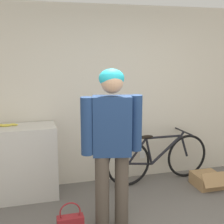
% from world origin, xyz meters
% --- Properties ---
extents(wall_back, '(8.00, 0.07, 2.60)m').
position_xyz_m(wall_back, '(0.00, 2.34, 1.30)').
color(wall_back, beige).
rests_on(wall_back, ground_plane).
extents(side_shelf, '(1.06, 0.48, 0.99)m').
position_xyz_m(side_shelf, '(-1.34, 2.05, 0.49)').
color(side_shelf, beige).
rests_on(side_shelf, ground_plane).
extents(person, '(0.67, 0.28, 1.79)m').
position_xyz_m(person, '(-0.30, 1.02, 1.05)').
color(person, '#4C4238').
rests_on(person, ground_plane).
extents(bicycle, '(1.67, 0.46, 0.75)m').
position_xyz_m(bicycle, '(0.71, 2.05, 0.37)').
color(bicycle, black).
rests_on(bicycle, ground_plane).
extents(banana, '(0.31, 0.09, 0.04)m').
position_xyz_m(banana, '(-1.44, 2.11, 1.01)').
color(banana, '#EAD64C').
rests_on(banana, side_shelf).
extents(handbag, '(0.29, 0.12, 0.38)m').
position_xyz_m(handbag, '(-0.78, 0.99, 0.12)').
color(handbag, maroon).
rests_on(handbag, ground_plane).
extents(cardboard_box, '(0.38, 0.46, 0.26)m').
position_xyz_m(cardboard_box, '(1.33, 1.69, 0.10)').
color(cardboard_box, '#A87F51').
rests_on(cardboard_box, ground_plane).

